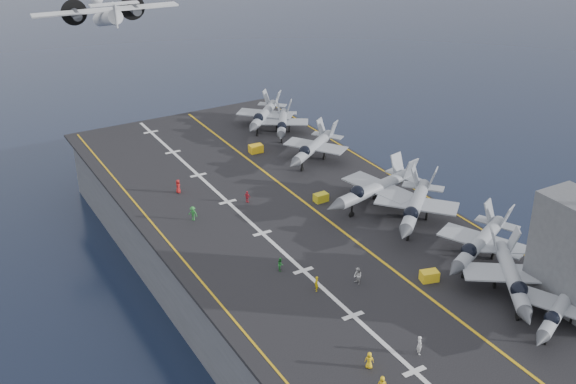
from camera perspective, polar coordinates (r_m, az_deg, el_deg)
ground at (r=98.14m, az=1.17°, el=-7.73°), size 500.00×500.00×0.00m
hull at (r=95.45m, az=1.20°, el=-5.24°), size 36.00×90.00×10.00m
flight_deck at (r=92.86m, az=1.23°, el=-2.49°), size 38.00×92.00×0.40m
foul_line at (r=94.16m, az=2.80°, el=-1.94°), size 0.35×90.00×0.02m
landing_centerline at (r=90.18m, az=-2.05°, el=-3.28°), size 0.50×90.00×0.02m
deck_edge_port at (r=86.35m, az=-8.53°, el=-5.02°), size 0.25×90.00×0.02m
deck_edge_stbd at (r=102.51m, az=10.14°, el=0.11°), size 0.25×90.00×0.02m
fighter_jet_0 at (r=77.73m, az=20.68°, el=-8.52°), size 15.27×13.24×4.46m
fighter_jet_1 at (r=80.58m, az=17.27°, el=-6.30°), size 16.85×18.20×5.26m
fighter_jet_2 at (r=85.99m, az=14.92°, el=-3.81°), size 17.90×15.50×5.23m
fighter_jet_3 at (r=92.51m, az=10.05°, el=-0.99°), size 18.73×18.24×5.46m
fighter_jet_4 at (r=96.19m, az=6.91°, el=0.36°), size 17.86×13.82×5.54m
fighter_jet_6 at (r=109.39m, az=2.02°, el=3.63°), size 17.14×15.86×4.95m
fighter_jet_7 at (r=119.74m, az=-0.44°, el=5.55°), size 14.03×15.39×4.45m
fighter_jet_8 at (r=122.77m, az=-1.93°, el=6.18°), size 16.71×16.79×4.94m
tow_cart_a at (r=82.17m, az=11.10°, el=-6.53°), size 2.22×1.74×1.18m
tow_cart_b at (r=97.85m, az=2.62°, el=-0.44°), size 1.92×1.28×1.13m
tow_cart_c at (r=113.37m, az=-2.55°, el=3.44°), size 2.16×1.47×1.26m
crew_0 at (r=68.90m, az=6.44°, el=-13.08°), size 1.25×1.18×1.74m
crew_1 at (r=78.85m, az=2.25°, el=-7.26°), size 0.96×1.21×1.77m
crew_2 at (r=82.38m, az=-0.60°, el=-5.71°), size 0.95×1.13×1.60m
crew_3 at (r=93.57m, az=-7.53°, el=-1.69°), size 1.32×1.39×1.93m
crew_4 at (r=97.46m, az=-3.24°, el=-0.39°), size 1.08×1.20×1.67m
crew_5 at (r=101.13m, az=-8.68°, el=0.45°), size 1.04×1.32×1.95m
crew_6 at (r=71.14m, az=10.34°, el=-11.80°), size 1.10×1.38×2.02m
crew_7 at (r=80.24m, az=5.53°, el=-6.62°), size 0.85×1.24×2.02m
transport_plane at (r=133.91m, az=-14.09°, el=13.17°), size 26.80×19.61×5.96m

